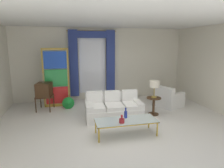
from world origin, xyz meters
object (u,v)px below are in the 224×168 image
(bottle_crystal_tall, at_px, (126,114))
(peacock_figurine, at_px, (68,103))
(vintage_tv, at_px, (44,90))
(round_side_table, at_px, (154,104))
(couch_white_long, at_px, (113,109))
(stained_glass_divider, at_px, (56,79))
(armchair_white, at_px, (168,99))
(coffee_table, at_px, (126,121))
(table_lamp_brass, at_px, (154,85))
(bottle_blue_decanter, at_px, (122,120))

(bottle_crystal_tall, relative_size, peacock_figurine, 0.48)
(vintage_tv, xyz_separation_m, round_side_table, (3.61, -1.32, -0.37))
(couch_white_long, bearing_deg, vintage_tv, 149.53)
(couch_white_long, xyz_separation_m, stained_glass_divider, (-1.80, 1.64, 0.75))
(armchair_white, relative_size, round_side_table, 1.78)
(couch_white_long, distance_m, round_side_table, 1.39)
(stained_glass_divider, bearing_deg, couch_white_long, -42.27)
(bottle_crystal_tall, relative_size, vintage_tv, 0.21)
(armchair_white, relative_size, peacock_figurine, 1.77)
(coffee_table, bearing_deg, round_side_table, 42.76)
(bottle_crystal_tall, xyz_separation_m, armchair_white, (2.22, 1.77, -0.23))
(coffee_table, relative_size, table_lamp_brass, 2.81)
(stained_glass_divider, bearing_deg, round_side_table, -27.31)
(stained_glass_divider, bearing_deg, armchair_white, -13.44)
(bottle_crystal_tall, height_order, armchair_white, armchair_white)
(armchair_white, distance_m, stained_glass_divider, 4.29)
(vintage_tv, relative_size, stained_glass_divider, 0.61)
(bottle_blue_decanter, relative_size, peacock_figurine, 0.35)
(coffee_table, xyz_separation_m, bottle_blue_decanter, (-0.16, -0.16, 0.10))
(coffee_table, relative_size, round_side_table, 2.69)
(coffee_table, relative_size, peacock_figurine, 2.66)
(bottle_blue_decanter, bearing_deg, armchair_white, 40.63)
(vintage_tv, relative_size, armchair_white, 1.27)
(coffee_table, relative_size, bottle_crystal_tall, 5.59)
(coffee_table, distance_m, peacock_figurine, 2.84)
(armchair_white, bearing_deg, table_lamp_brass, -143.81)
(coffee_table, height_order, vintage_tv, vintage_tv)
(table_lamp_brass, bearing_deg, couch_white_long, 179.51)
(coffee_table, xyz_separation_m, vintage_tv, (-2.27, 2.56, 0.35))
(stained_glass_divider, bearing_deg, table_lamp_brass, -27.31)
(vintage_tv, bearing_deg, bottle_blue_decanter, -52.32)
(coffee_table, height_order, round_side_table, round_side_table)
(bottle_blue_decanter, bearing_deg, bottle_crystal_tall, 57.71)
(bottle_blue_decanter, xyz_separation_m, armchair_white, (2.42, 2.07, -0.19))
(armchair_white, distance_m, round_side_table, 1.13)
(bottle_blue_decanter, distance_m, peacock_figurine, 2.92)
(coffee_table, bearing_deg, couch_white_long, 92.18)
(armchair_white, distance_m, table_lamp_brass, 1.35)
(vintage_tv, xyz_separation_m, stained_glass_divider, (0.42, 0.33, 0.33))
(bottle_crystal_tall, height_order, table_lamp_brass, table_lamp_brass)
(armchair_white, height_order, table_lamp_brass, table_lamp_brass)
(vintage_tv, xyz_separation_m, table_lamp_brass, (3.61, -1.32, 0.30))
(bottle_crystal_tall, relative_size, table_lamp_brass, 0.50)
(bottle_blue_decanter, xyz_separation_m, table_lamp_brass, (1.51, 1.41, 0.55))
(couch_white_long, relative_size, stained_glass_divider, 0.81)
(bottle_crystal_tall, xyz_separation_m, vintage_tv, (-2.30, 2.42, 0.21))
(table_lamp_brass, bearing_deg, coffee_table, -137.24)
(couch_white_long, height_order, bottle_blue_decanter, couch_white_long)
(couch_white_long, distance_m, stained_glass_divider, 2.55)
(couch_white_long, relative_size, bottle_crystal_tall, 6.25)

